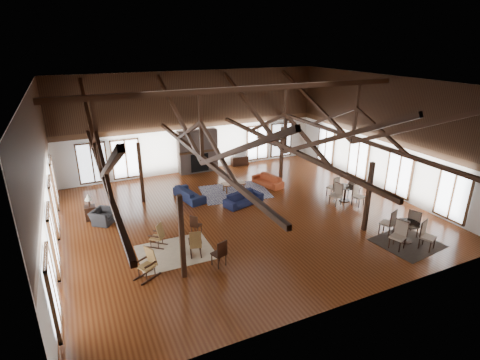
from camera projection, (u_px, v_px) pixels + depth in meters
name	position (u px, v px, depth m)	size (l,w,h in m)	color
floor	(245.00, 214.00, 17.47)	(16.00, 16.00, 0.00)	#612F14
ceiling	(246.00, 83.00, 15.34)	(16.00, 14.00, 0.02)	black
wall_back	(195.00, 122.00, 22.35)	(16.00, 0.02, 6.00)	white
wall_front	(353.00, 218.00, 10.47)	(16.00, 0.02, 6.00)	white
wall_left	(42.00, 180.00, 13.27)	(0.02, 14.00, 6.00)	white
wall_right	(383.00, 134.00, 19.55)	(0.02, 14.00, 6.00)	white
roof_truss	(245.00, 130.00, 16.04)	(15.60, 14.07, 3.14)	black
post_grid	(245.00, 184.00, 16.93)	(8.16, 7.16, 3.05)	black
fireplace	(198.00, 151.00, 22.68)	(2.50, 0.69, 2.60)	#76635A
ceiling_fan	(267.00, 141.00, 15.50)	(1.60, 1.60, 0.75)	black
sofa_navy_front	(244.00, 199.00, 18.48)	(2.02, 0.79, 0.59)	#151939
sofa_navy_left	(189.00, 194.00, 19.03)	(0.81, 2.07, 0.60)	#131A36
sofa_orange	(268.00, 180.00, 20.88)	(0.74, 1.90, 0.55)	#A94220
coffee_table	(234.00, 184.00, 20.03)	(1.26, 0.72, 0.46)	brown
vase	(235.00, 181.00, 20.06)	(0.18, 0.18, 0.19)	#B2B2B2
armchair	(103.00, 216.00, 16.58)	(0.97, 0.85, 0.63)	#252427
side_table_lamp	(90.00, 210.00, 16.85)	(0.48, 0.48, 1.24)	black
rocking_chair_a	(158.00, 236.00, 14.63)	(0.86, 0.81, 1.00)	olive
rocking_chair_b	(195.00, 244.00, 14.07)	(0.58, 0.86, 1.01)	olive
rocking_chair_c	(148.00, 263.00, 12.78)	(0.97, 0.81, 1.10)	olive
side_chair_a	(195.00, 224.00, 15.50)	(0.53, 0.53, 0.89)	black
side_chair_b	(220.00, 252.00, 13.29)	(0.56, 0.56, 1.05)	black
cafe_table_near	(407.00, 229.00, 14.98)	(2.21, 2.21, 1.13)	black
cafe_table_far	(345.00, 191.00, 18.78)	(2.10, 2.10, 1.07)	black
cup_near	(409.00, 222.00, 14.85)	(0.13, 0.13, 0.10)	#B2B2B2
cup_far	(347.00, 186.00, 18.64)	(0.14, 0.14, 0.11)	#B2B2B2
tv_console	(240.00, 161.00, 24.22)	(1.11, 0.42, 0.55)	black
television	(239.00, 153.00, 24.01)	(0.88, 0.12, 0.51)	#B2B2B2
rug_tan	(176.00, 252.00, 14.39)	(2.80, 2.20, 0.01)	#CCB28E
rug_navy	(235.00, 192.00, 20.03)	(3.50, 2.63, 0.01)	#181843
rug_dark	(407.00, 243.00, 15.04)	(2.32, 2.11, 0.01)	black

